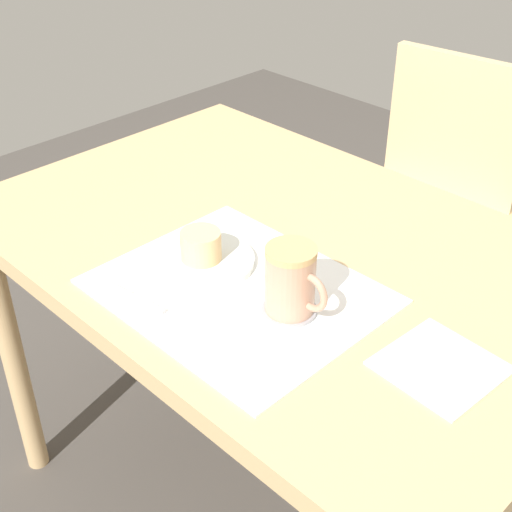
{
  "coord_description": "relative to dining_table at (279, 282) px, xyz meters",
  "views": [
    {
      "loc": [
        0.73,
        -0.78,
        1.4
      ],
      "look_at": [
        0.06,
        -0.12,
        0.78
      ],
      "focal_mm": 50.0,
      "sensor_mm": 36.0,
      "label": 1
    }
  ],
  "objects": [
    {
      "name": "pastry",
      "position": [
        -0.04,
        -0.15,
        0.13
      ],
      "size": [
        0.07,
        0.07,
        0.05
      ],
      "primitive_type": "cylinder",
      "color": "#E5BC7F",
      "rests_on": "pastry_plate"
    },
    {
      "name": "teaspoon",
      "position": [
        -0.04,
        -0.29,
        0.09
      ],
      "size": [
        0.13,
        0.03,
        0.01
      ],
      "primitive_type": "cylinder",
      "rotation": [
        0.0,
        1.57,
        0.14
      ],
      "color": "silver",
      "rests_on": "placemat"
    },
    {
      "name": "coffee_coaster",
      "position": [
        0.15,
        -0.14,
        0.09
      ],
      "size": [
        0.09,
        0.09,
        0.0
      ],
      "primitive_type": "cylinder",
      "color": "#99999E",
      "rests_on": "placemat"
    },
    {
      "name": "pastry_plate",
      "position": [
        -0.04,
        -0.15,
        0.1
      ],
      "size": [
        0.18,
        0.18,
        0.01
      ],
      "primitive_type": "cylinder",
      "color": "silver",
      "rests_on": "placemat"
    },
    {
      "name": "paper_napkin",
      "position": [
        0.38,
        -0.08,
        0.09
      ],
      "size": [
        0.16,
        0.16,
        0.0
      ],
      "primitive_type": "cube",
      "rotation": [
        0.0,
        0.0,
        -0.07
      ],
      "color": "silver",
      "rests_on": "dining_table"
    },
    {
      "name": "dining_table",
      "position": [
        0.0,
        0.0,
        0.0
      ],
      "size": [
        1.13,
        0.75,
        0.73
      ],
      "color": "tan",
      "rests_on": "ground_plane"
    },
    {
      "name": "placemat",
      "position": [
        0.06,
        -0.16,
        0.09
      ],
      "size": [
        0.43,
        0.35,
        0.0
      ],
      "primitive_type": "cube",
      "color": "white",
      "rests_on": "dining_table"
    },
    {
      "name": "ground_plane",
      "position": [
        0.0,
        0.0,
        -0.66
      ],
      "size": [
        4.4,
        4.4,
        0.02
      ],
      "primitive_type": "cube",
      "color": "#47423D"
    },
    {
      "name": "wooden_chair",
      "position": [
        -0.14,
        0.73,
        -0.17
      ],
      "size": [
        0.46,
        0.46,
        0.84
      ],
      "rotation": [
        0.0,
        0.0,
        3.23
      ],
      "color": "#D1B27F",
      "rests_on": "ground_plane"
    },
    {
      "name": "coffee_mug",
      "position": [
        0.15,
        -0.14,
        0.15
      ],
      "size": [
        0.11,
        0.08,
        0.11
      ],
      "color": "tan",
      "rests_on": "coffee_coaster"
    }
  ]
}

